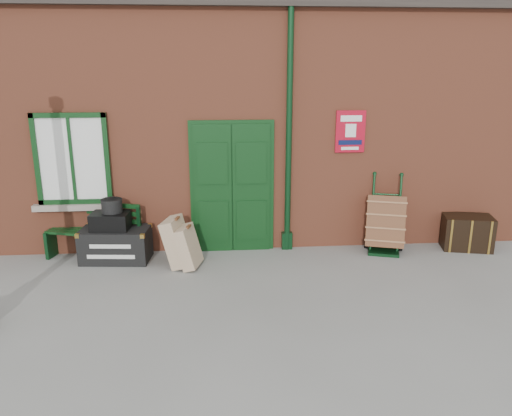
{
  "coord_description": "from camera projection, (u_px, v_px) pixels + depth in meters",
  "views": [
    {
      "loc": [
        -0.57,
        -6.77,
        3.11
      ],
      "look_at": [
        0.04,
        0.6,
        1.0
      ],
      "focal_mm": 35.0,
      "sensor_mm": 36.0,
      "label": 1
    }
  ],
  "objects": [
    {
      "name": "porter_trolley",
      "position": [
        385.0,
        222.0,
        8.61
      ],
      "size": [
        0.81,
        0.85,
        1.32
      ],
      "rotation": [
        0.0,
        0.0,
        -0.3
      ],
      "color": "black",
      "rests_on": "ground"
    },
    {
      "name": "dark_trunk",
      "position": [
        467.0,
        232.0,
        8.77
      ],
      "size": [
        0.92,
        0.71,
        0.59
      ],
      "primitive_type": "cube",
      "rotation": [
        0.0,
        0.0,
        -0.23
      ],
      "color": "black",
      "rests_on": "ground"
    },
    {
      "name": "hatbox",
      "position": [
        112.0,
        206.0,
        8.07
      ],
      "size": [
        0.36,
        0.36,
        0.22
      ],
      "primitive_type": "cylinder",
      "rotation": [
        0.0,
        0.0,
        -0.09
      ],
      "color": "black",
      "rests_on": "strongbox"
    },
    {
      "name": "houdini_trunk",
      "position": [
        116.0,
        244.0,
        8.23
      ],
      "size": [
        1.15,
        0.71,
        0.55
      ],
      "primitive_type": "cube",
      "rotation": [
        0.0,
        0.0,
        -0.09
      ],
      "color": "black",
      "rests_on": "ground"
    },
    {
      "name": "bench",
      "position": [
        95.0,
        230.0,
        8.32
      ],
      "size": [
        1.61,
        0.89,
        0.95
      ],
      "rotation": [
        0.0,
        0.0,
        -0.29
      ],
      "color": "black",
      "rests_on": "ground"
    },
    {
      "name": "suitcase_back",
      "position": [
        177.0,
        242.0,
        7.99
      ],
      "size": [
        0.54,
        0.64,
        0.8
      ],
      "primitive_type": "cube",
      "rotation": [
        0.0,
        -0.26,
        -0.26
      ],
      "color": "tan",
      "rests_on": "ground"
    },
    {
      "name": "station_building",
      "position": [
        242.0,
        114.0,
        10.15
      ],
      "size": [
        10.3,
        4.3,
        4.36
      ],
      "color": "#9E4D33",
      "rests_on": "ground"
    },
    {
      "name": "suitcase_front",
      "position": [
        188.0,
        247.0,
        7.92
      ],
      "size": [
        0.48,
        0.57,
        0.69
      ],
      "primitive_type": "cube",
      "rotation": [
        0.0,
        -0.26,
        -0.26
      ],
      "color": "tan",
      "rests_on": "ground"
    },
    {
      "name": "strongbox",
      "position": [
        111.0,
        221.0,
        8.11
      ],
      "size": [
        0.64,
        0.49,
        0.27
      ],
      "primitive_type": "cube",
      "rotation": [
        0.0,
        0.0,
        -0.09
      ],
      "color": "black",
      "rests_on": "houdini_trunk"
    },
    {
      "name": "ground",
      "position": [
        257.0,
        284.0,
        7.39
      ],
      "size": [
        80.0,
        80.0,
        0.0
      ],
      "primitive_type": "plane",
      "color": "gray",
      "rests_on": "ground"
    }
  ]
}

